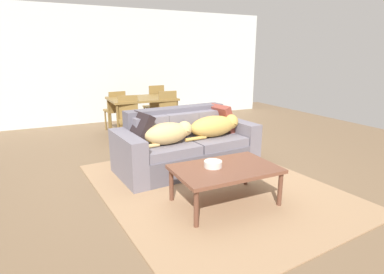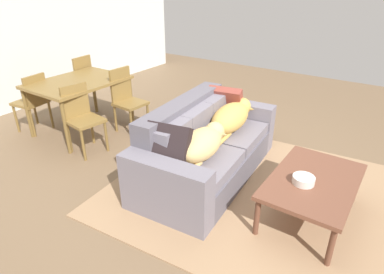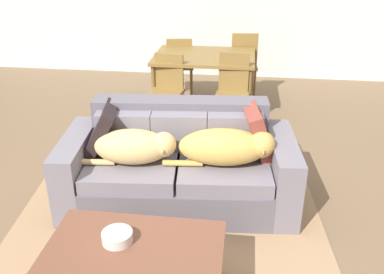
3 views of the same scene
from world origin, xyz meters
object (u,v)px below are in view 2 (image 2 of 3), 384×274
throw_pillow_by_left_arm (166,147)px  dining_chair_far_left (33,100)px  coffee_table (313,183)px  dining_chair_near_right (127,98)px  dining_chair_far_right (80,82)px  dining_chair_near_left (82,115)px  dining_table (78,85)px  bowl_on_coffee_table (304,180)px  couch (204,149)px  dog_on_right_cushion (232,116)px  throw_pillow_by_right_arm (225,103)px  dog_on_left_cushion (203,143)px

throw_pillow_by_left_arm → dining_chair_far_left: (0.28, 2.71, -0.16)m
coffee_table → dining_chair_near_right: 2.92m
throw_pillow_by_left_arm → dining_chair_far_right: dining_chair_far_right is taller
dining_chair_near_left → dining_table: bearing=60.8°
bowl_on_coffee_table → dining_chair_near_left: size_ratio=0.22×
dining_chair_near_left → dining_chair_far_left: size_ratio=1.02×
couch → throw_pillow_by_left_arm: 0.77m
dog_on_right_cushion → throw_pillow_by_right_arm: 0.35m
dog_on_right_cushion → dining_table: 2.31m
couch → dining_chair_near_right: bearing=71.0°
bowl_on_coffee_table → throw_pillow_by_left_arm: bearing=112.1°
dog_on_left_cushion → dining_table: 2.38m
couch → dog_on_right_cushion: bearing=-19.7°
dog_on_right_cushion → dining_chair_near_right: 1.73m
coffee_table → dog_on_left_cushion: bearing=102.5°
couch → dining_chair_near_right: (0.40, 1.61, 0.18)m
dining_table → dining_chair_far_left: dining_chair_far_left is taller
dining_chair_near_right → dining_chair_far_left: 1.36m
bowl_on_coffee_table → dining_chair_far_left: size_ratio=0.23×
dog_on_right_cushion → dining_chair_far_right: bearing=83.4°
coffee_table → dining_chair_far_right: bearing=81.6°
dog_on_right_cushion → bowl_on_coffee_table: size_ratio=4.64×
bowl_on_coffee_table → dining_chair_near_right: bearing=77.7°
throw_pillow_by_right_arm → bowl_on_coffee_table: (-0.90, -1.31, -0.18)m
dog_on_right_cushion → dining_chair_near_left: (-0.83, 1.73, -0.11)m
couch → dining_chair_far_left: size_ratio=2.40×
couch → dining_chair_far_left: 2.74m
dining_chair_far_left → dog_on_left_cushion: bearing=83.1°
coffee_table → dining_chair_near_right: (0.49, 2.87, 0.12)m
bowl_on_coffee_table → couch: bearing=79.9°
couch → bowl_on_coffee_table: 1.22m
couch → throw_pillow_by_left_arm: bearing=175.2°
bowl_on_coffee_table → dining_chair_far_right: dining_chair_far_right is taller
couch → throw_pillow_by_right_arm: (0.68, 0.12, 0.32)m
throw_pillow_by_right_arm → dining_chair_near_left: (-1.09, 1.50, -0.15)m
dining_table → dining_chair_near_left: size_ratio=1.46×
throw_pillow_by_left_arm → dining_chair_far_left: 2.73m
dining_table → dining_chair_far_left: 0.72m
couch → dining_table: (0.01, 2.16, 0.37)m
throw_pillow_by_left_arm → coffee_table: size_ratio=0.40×
dog_on_right_cushion → dining_chair_far_left: 2.94m
throw_pillow_by_right_arm → dining_chair_near_right: bearing=100.8°
dog_on_right_cushion → dining_chair_far_right: 2.90m
bowl_on_coffee_table → dining_chair_far_left: (-0.20, 3.90, 0.03)m
throw_pillow_by_left_arm → throw_pillow_by_right_arm: size_ratio=1.03×
throw_pillow_by_right_arm → dining_chair_near_right: 1.53m
coffee_table → dining_chair_near_right: dining_chair_near_right is taller
couch → dining_chair_far_left: dining_chair_far_left is taller
dog_on_right_cushion → dining_chair_far_right: dining_chair_far_right is taller
throw_pillow_by_right_arm → dining_table: size_ratio=0.33×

